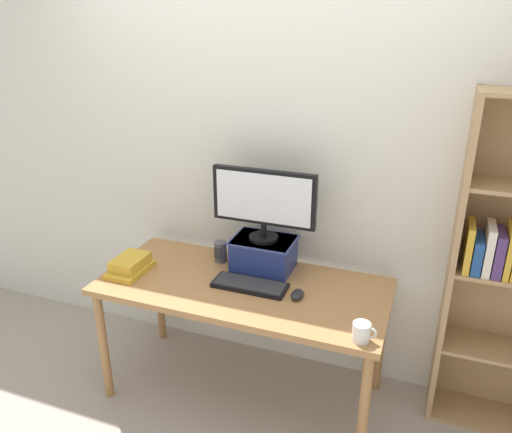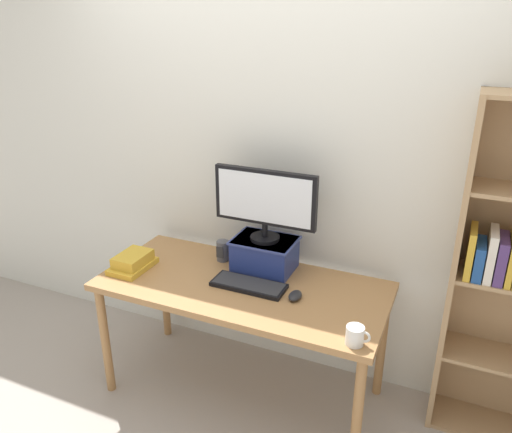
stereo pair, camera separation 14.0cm
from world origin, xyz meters
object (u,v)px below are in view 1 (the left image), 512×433
(desk_speaker, at_px, (221,252))
(coffee_mug, at_px, (362,332))
(computer_monitor, at_px, (264,201))
(keyboard, at_px, (250,285))
(computer_mouse, at_px, (297,294))
(book_stack, at_px, (130,265))
(riser_box, at_px, (264,253))
(desk, at_px, (243,295))

(desk_speaker, bearing_deg, coffee_mug, -28.23)
(computer_monitor, height_order, keyboard, computer_monitor)
(computer_mouse, xyz_separation_m, book_stack, (-0.96, -0.06, 0.02))
(computer_monitor, bearing_deg, keyboard, -89.46)
(riser_box, bearing_deg, desk_speaker, 179.86)
(keyboard, bearing_deg, desk_speaker, 140.43)
(desk, bearing_deg, book_stack, -171.57)
(coffee_mug, relative_size, desk_speaker, 0.90)
(desk, relative_size, computer_monitor, 2.67)
(riser_box, height_order, desk_speaker, riser_box)
(keyboard, xyz_separation_m, coffee_mug, (0.64, -0.26, 0.03))
(desk, height_order, desk_speaker, desk_speaker)
(desk, bearing_deg, keyboard, -21.27)
(computer_monitor, bearing_deg, desk, -102.71)
(computer_mouse, relative_size, book_stack, 0.39)
(computer_mouse, bearing_deg, computer_monitor, 138.92)
(coffee_mug, bearing_deg, computer_monitor, 142.79)
(desk, xyz_separation_m, riser_box, (0.05, 0.20, 0.17))
(riser_box, distance_m, desk_speaker, 0.27)
(coffee_mug, bearing_deg, desk, 157.61)
(computer_mouse, distance_m, book_stack, 0.96)
(riser_box, relative_size, keyboard, 0.88)
(computer_mouse, relative_size, coffee_mug, 0.94)
(keyboard, height_order, computer_mouse, computer_mouse)
(computer_mouse, height_order, desk_speaker, desk_speaker)
(book_stack, bearing_deg, desk_speaker, 35.41)
(desk_speaker, bearing_deg, computer_mouse, -23.77)
(coffee_mug, bearing_deg, keyboard, 157.53)
(book_stack, bearing_deg, coffee_mug, -7.96)
(book_stack, relative_size, coffee_mug, 2.40)
(coffee_mug, bearing_deg, riser_box, 142.71)
(desk_speaker, bearing_deg, book_stack, -144.59)
(desk, distance_m, keyboard, 0.10)
(computer_mouse, height_order, book_stack, book_stack)
(book_stack, bearing_deg, riser_box, 23.46)
(coffee_mug, height_order, desk_speaker, desk_speaker)
(coffee_mug, distance_m, desk_speaker, 1.03)
(computer_monitor, xyz_separation_m, keyboard, (0.00, -0.22, -0.41))
(computer_monitor, relative_size, computer_mouse, 5.62)
(computer_mouse, distance_m, desk_speaker, 0.59)
(computer_monitor, xyz_separation_m, desk_speaker, (-0.27, 0.00, -0.36))
(coffee_mug, bearing_deg, book_stack, 172.04)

